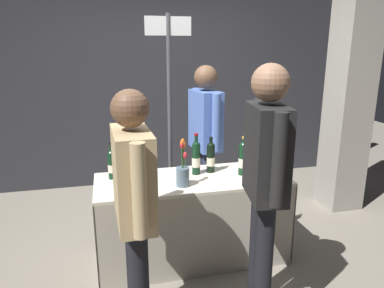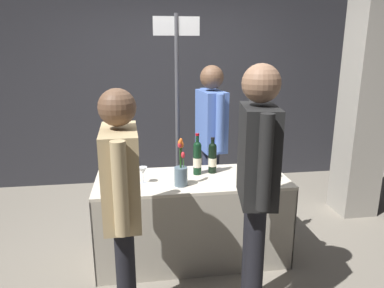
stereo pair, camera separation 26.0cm
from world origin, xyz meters
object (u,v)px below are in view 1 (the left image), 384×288
at_px(concrete_pillar, 352,69).
at_px(featured_wine_bottle, 211,157).
at_px(tasting_table, 192,204).
at_px(display_bottle_0, 243,158).
at_px(wine_glass_near_vendor, 144,173).
at_px(booth_signpost, 169,98).
at_px(vendor_presenter, 205,133).
at_px(flower_vase, 183,172).
at_px(taster_foreground_right, 265,171).

bearing_deg(concrete_pillar, featured_wine_bottle, -162.80).
height_order(tasting_table, display_bottle_0, display_bottle_0).
height_order(concrete_pillar, featured_wine_bottle, concrete_pillar).
bearing_deg(wine_glass_near_vendor, booth_signpost, 68.14).
xyz_separation_m(tasting_table, featured_wine_bottle, (0.20, 0.12, 0.37)).
xyz_separation_m(tasting_table, vendor_presenter, (0.27, 0.57, 0.48)).
bearing_deg(display_bottle_0, vendor_presenter, 106.86).
bearing_deg(display_bottle_0, flower_vase, -166.05).
xyz_separation_m(flower_vase, vendor_presenter, (0.39, 0.72, 0.13)).
bearing_deg(featured_wine_bottle, display_bottle_0, -26.70).
bearing_deg(taster_foreground_right, vendor_presenter, 11.10).
height_order(featured_wine_bottle, vendor_presenter, vendor_presenter).
distance_m(vendor_presenter, taster_foreground_right, 1.32).
distance_m(display_bottle_0, wine_glass_near_vendor, 0.86).
bearing_deg(taster_foreground_right, concrete_pillar, -39.63).
bearing_deg(display_bottle_0, featured_wine_bottle, 153.30).
distance_m(wine_glass_near_vendor, booth_signpost, 1.13).
height_order(flower_vase, booth_signpost, booth_signpost).
distance_m(concrete_pillar, wine_glass_near_vendor, 2.57).
relative_size(featured_wine_bottle, display_bottle_0, 0.94).
bearing_deg(tasting_table, booth_signpost, 91.64).
bearing_deg(wine_glass_near_vendor, featured_wine_bottle, 15.73).
relative_size(featured_wine_bottle, vendor_presenter, 0.19).
bearing_deg(wine_glass_near_vendor, concrete_pillar, 16.82).
height_order(vendor_presenter, taster_foreground_right, taster_foreground_right).
xyz_separation_m(featured_wine_bottle, wine_glass_near_vendor, (-0.61, -0.17, -0.04)).
distance_m(wine_glass_near_vendor, flower_vase, 0.31).
bearing_deg(concrete_pillar, vendor_presenter, -177.13).
relative_size(tasting_table, wine_glass_near_vendor, 11.75).
distance_m(display_bottle_0, booth_signpost, 1.11).
xyz_separation_m(featured_wine_bottle, flower_vase, (-0.31, -0.27, -0.03)).
distance_m(concrete_pillar, tasting_table, 2.31).
xyz_separation_m(display_bottle_0, vendor_presenter, (-0.18, 0.58, 0.10)).
height_order(concrete_pillar, display_bottle_0, concrete_pillar).
relative_size(flower_vase, taster_foreground_right, 0.23).
bearing_deg(tasting_table, display_bottle_0, -1.23).
relative_size(tasting_table, taster_foreground_right, 0.94).
height_order(tasting_table, booth_signpost, booth_signpost).
bearing_deg(vendor_presenter, booth_signpost, -145.09).
relative_size(concrete_pillar, featured_wine_bottle, 9.87).
distance_m(wine_glass_near_vendor, vendor_presenter, 0.94).
bearing_deg(vendor_presenter, tasting_table, -33.24).
relative_size(flower_vase, booth_signpost, 0.18).
bearing_deg(concrete_pillar, flower_vase, -158.54).
distance_m(tasting_table, featured_wine_bottle, 0.44).
distance_m(display_bottle_0, taster_foreground_right, 0.77).
distance_m(display_bottle_0, vendor_presenter, 0.62).
xyz_separation_m(concrete_pillar, tasting_table, (-1.94, -0.66, -1.07)).
distance_m(vendor_presenter, booth_signpost, 0.54).
bearing_deg(flower_vase, taster_foreground_right, -55.10).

